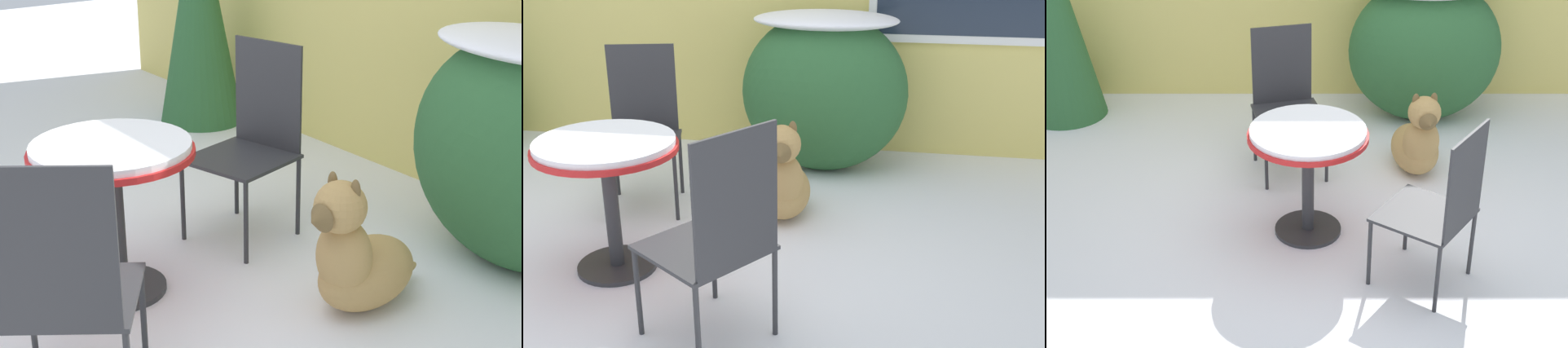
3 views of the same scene
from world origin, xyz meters
The scene contains 7 objects.
ground_plane centered at (0.00, 0.00, 0.00)m, with size 16.00×16.00×0.00m, color white.
shrub_left centered at (0.58, 1.70, 0.61)m, with size 1.19×0.76×1.15m.
evergreen_bush centered at (-2.30, 1.76, 0.85)m, with size 0.63×0.63×1.71m.
patio_table centered at (-0.33, 0.04, 0.59)m, with size 0.73×0.73×0.72m.
patio_chair_near_table centered at (-0.48, 0.91, 0.54)m, with size 0.56×0.56×1.01m.
patio_chair_far_side centered at (0.39, -0.52, 0.54)m, with size 0.65×0.65×1.01m.
dog centered at (0.44, 0.80, 0.24)m, with size 0.38×0.74×0.67m.
Camera 3 is at (-0.33, -4.20, 2.84)m, focal length 55.00 mm.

